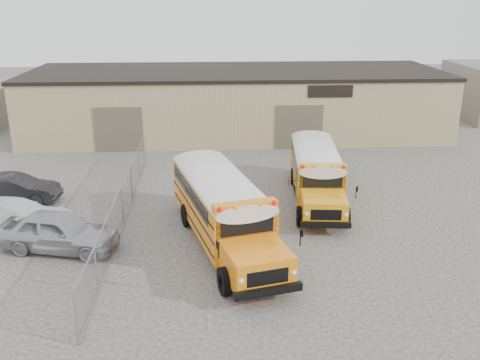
{
  "coord_description": "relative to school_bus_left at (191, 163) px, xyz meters",
  "views": [
    {
      "loc": [
        -1.94,
        -19.74,
        9.98
      ],
      "look_at": [
        -0.58,
        4.21,
        1.6
      ],
      "focal_mm": 40.0,
      "sensor_mm": 36.0,
      "label": 1
    }
  ],
  "objects": [
    {
      "name": "school_bus_right",
      "position": [
        6.98,
        4.6,
        -0.16
      ],
      "size": [
        3.22,
        9.16,
        2.63
      ],
      "color": "#FFA816",
      "rests_on": "ground"
    },
    {
      "name": "tarp_bundle",
      "position": [
        2.41,
        -7.15,
        -0.96
      ],
      "size": [
        1.09,
        1.03,
        1.41
      ],
      "color": "black",
      "rests_on": "ground"
    },
    {
      "name": "ground",
      "position": [
        2.99,
        -6.77,
        -1.68
      ],
      "size": [
        120.0,
        120.0,
        0.0
      ],
      "primitive_type": "plane",
      "color": "#383533",
      "rests_on": "ground"
    },
    {
      "name": "warehouse",
      "position": [
        2.99,
        13.22,
        0.69
      ],
      "size": [
        30.2,
        10.2,
        4.67
      ],
      "color": "tan",
      "rests_on": "ground"
    },
    {
      "name": "car_silver",
      "position": [
        -5.18,
        -6.27,
        -0.86
      ],
      "size": [
        5.14,
        2.99,
        1.64
      ],
      "primitive_type": "imported",
      "rotation": [
        0.0,
        0.0,
        1.34
      ],
      "color": "#B5B5BA",
      "rests_on": "ground"
    },
    {
      "name": "school_bus_left",
      "position": [
        0.0,
        0.0,
        0.0
      ],
      "size": [
        4.83,
        10.23,
        2.91
      ],
      "color": "orange",
      "rests_on": "ground"
    },
    {
      "name": "car_dark",
      "position": [
        -8.79,
        -0.77,
        -0.97
      ],
      "size": [
        4.42,
        1.75,
        1.43
      ],
      "primitive_type": "imported",
      "rotation": [
        0.0,
        0.0,
        1.51
      ],
      "color": "black",
      "rests_on": "ground"
    },
    {
      "name": "chainlink_fence",
      "position": [
        -3.01,
        -3.77,
        -0.78
      ],
      "size": [
        0.07,
        18.07,
        1.81
      ],
      "color": "gray",
      "rests_on": "ground"
    },
    {
      "name": "car_white",
      "position": [
        -7.57,
        -4.48,
        -0.92
      ],
      "size": [
        5.39,
        2.54,
        1.52
      ],
      "primitive_type": "imported",
      "rotation": [
        0.0,
        0.0,
        1.49
      ],
      "color": "white",
      "rests_on": "ground"
    }
  ]
}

